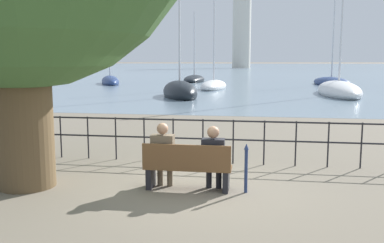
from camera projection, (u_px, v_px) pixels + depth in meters
ground_plane at (188, 189)px, 8.13m from camera, size 1000.00×1000.00×0.00m
harbor_water at (257, 67)px, 165.36m from camera, size 600.00×300.00×0.01m
park_bench at (187, 168)px, 8.01m from camera, size 1.65×0.45×0.90m
seated_person_left at (163, 152)px, 8.12m from camera, size 0.43×0.35×1.27m
seated_person_right at (213, 155)px, 7.97m from camera, size 0.42×0.35×1.23m
promenade_railing at (203, 134)px, 10.14m from camera, size 15.87×0.04×1.05m
closed_umbrella at (246, 165)px, 7.84m from camera, size 0.09×0.09×0.92m
sailboat_0 at (180, 92)px, 28.34m from camera, size 3.98×6.22×8.20m
sailboat_1 at (339, 90)px, 30.07m from camera, size 2.66×8.93×12.15m
sailboat_2 at (331, 82)px, 41.97m from camera, size 4.01×7.20×8.87m
sailboat_3 at (214, 86)px, 36.43m from camera, size 2.42×6.19×8.99m
sailboat_4 at (194, 79)px, 49.05m from camera, size 2.48×7.32×8.15m
sailboat_5 at (110, 81)px, 44.03m from camera, size 4.52×7.48×10.93m
harbor_lighthouse at (242, 25)px, 131.65m from camera, size 5.62×5.62×28.47m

